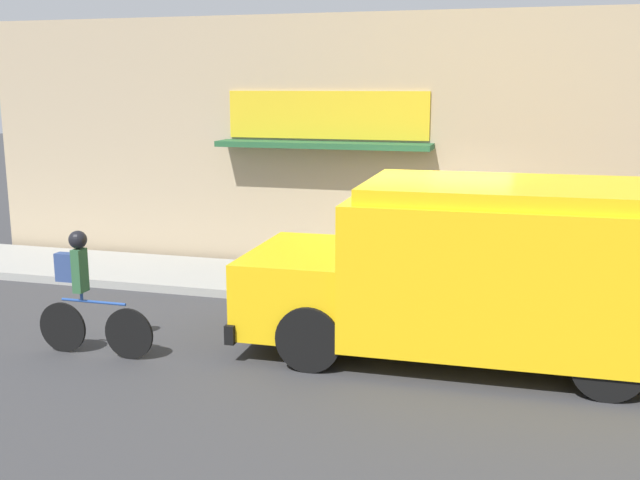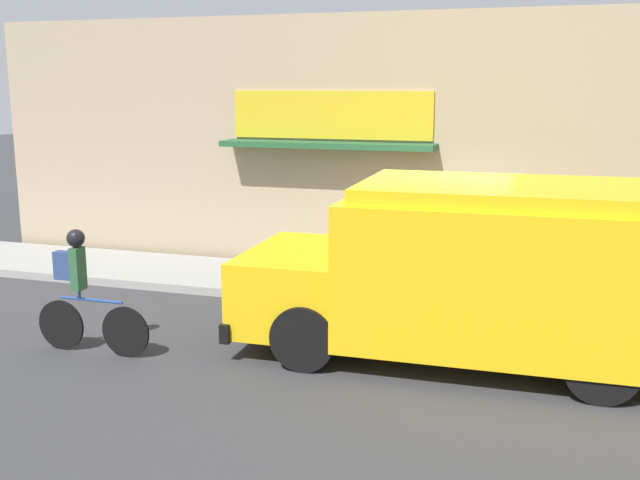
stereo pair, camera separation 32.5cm
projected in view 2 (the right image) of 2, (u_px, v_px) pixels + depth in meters
name	position (u px, v px, depth m)	size (l,w,h in m)	color
ground_plane	(419.00, 315.00, 11.19)	(70.00, 70.00, 0.00)	#38383A
sidewalk	(431.00, 293.00, 12.14)	(28.00, 2.06, 0.14)	#999993
storefront	(444.00, 148.00, 12.87)	(17.79, 0.77, 4.61)	tan
school_bus	(482.00, 269.00, 9.25)	(5.51, 2.86, 2.22)	yellow
cyclist	(83.00, 292.00, 9.51)	(1.61, 0.23, 1.61)	black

